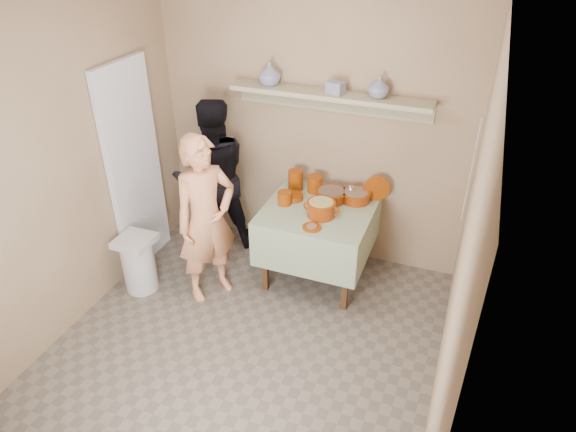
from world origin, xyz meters
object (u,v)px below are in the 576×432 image
at_px(cazuela_rice, 321,208).
at_px(person_cook, 206,220).
at_px(person_helper, 213,177).
at_px(trash_bin, 139,263).
at_px(serving_table, 319,219).

bearing_deg(cazuela_rice, person_cook, -153.33).
xyz_separation_m(person_helper, trash_bin, (-0.33, -0.90, -0.52)).
relative_size(serving_table, trash_bin, 1.74).
bearing_deg(person_cook, trash_bin, 139.41).
distance_m(person_helper, serving_table, 1.17).
relative_size(person_helper, cazuela_rice, 4.85).
bearing_deg(trash_bin, person_helper, 69.96).
distance_m(person_helper, trash_bin, 1.09).
height_order(serving_table, cazuela_rice, cazuela_rice).
height_order(cazuela_rice, trash_bin, cazuela_rice).
xyz_separation_m(person_cook, person_helper, (-0.31, 0.71, 0.02)).
bearing_deg(cazuela_rice, person_helper, 167.82).
bearing_deg(trash_bin, cazuela_rice, 22.71).
height_order(person_helper, serving_table, person_helper).
bearing_deg(person_helper, serving_table, 132.77).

